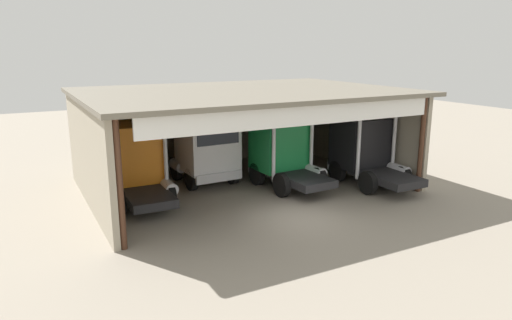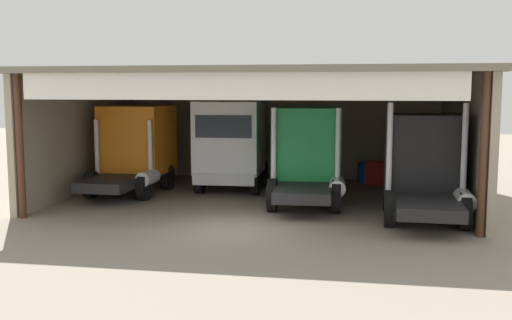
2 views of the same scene
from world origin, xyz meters
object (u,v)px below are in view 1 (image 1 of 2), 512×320
Objects in this scene: truck_white_center_bay at (206,146)px; oil_drum at (267,152)px; truck_black_left_bay at (365,150)px; tool_cart at (277,152)px; truck_green_center_left_bay at (283,151)px; truck_orange_center_right_bay at (136,160)px.

oil_drum is (5.39, 3.23, -1.53)m from truck_white_center_bay.
truck_black_left_bay is 5.77× the size of oil_drum.
truck_white_center_bay is 0.89× the size of truck_black_left_bay.
truck_white_center_bay is 4.47× the size of tool_cart.
oil_drum is at bearing 66.50° from truck_green_center_left_bay.
truck_white_center_bay is (3.73, 0.78, 0.13)m from truck_orange_center_right_bay.
truck_black_left_bay reaches higher than tool_cart.
truck_white_center_bay reaches higher than truck_green_center_left_bay.
truck_orange_center_right_bay is 10.06m from oil_drum.
truck_green_center_left_bay reaches higher than tool_cart.
truck_orange_center_right_bay is at bearing 10.12° from truck_white_center_bay.
truck_green_center_left_bay is 5.48× the size of oil_drum.
truck_white_center_bay is at bearing 154.39° from truck_black_left_bay.
oil_drum is at bearing 106.30° from truck_black_left_bay.
truck_white_center_bay is 6.47m from oil_drum.
truck_black_left_bay reaches higher than truck_orange_center_right_bay.
truck_green_center_left_bay is 0.95× the size of truck_black_left_bay.
tool_cart reaches higher than oil_drum.
truck_green_center_left_bay is 4.23m from truck_black_left_bay.
tool_cart is (9.61, 3.64, -1.33)m from truck_orange_center_right_bay.
truck_green_center_left_bay is at bearing 159.57° from truck_black_left_bay.
truck_green_center_left_bay is (3.31, -2.11, -0.16)m from truck_white_center_bay.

